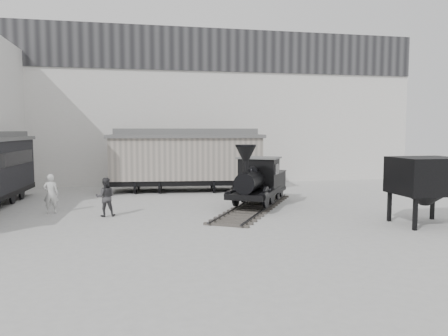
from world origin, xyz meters
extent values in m
plane|color=#9E9E9B|center=(0.00, 0.00, 0.00)|extent=(90.00, 90.00, 0.00)
cube|color=silver|center=(0.00, 15.00, 5.50)|extent=(34.00, 2.40, 11.00)
cube|color=#232326|center=(0.00, 13.75, 9.50)|extent=(34.00, 0.12, 3.00)
cube|color=#37332E|center=(1.72, 3.37, 0.08)|extent=(6.15, 8.55, 0.15)
cube|color=#2D2D30|center=(1.13, 3.72, 0.12)|extent=(4.56, 7.61, 0.06)
cube|color=#2D2D30|center=(2.31, 3.02, 0.12)|extent=(4.56, 7.61, 0.06)
cylinder|color=black|center=(0.83, 3.34, 0.68)|extent=(0.64, 0.96, 1.05)
cylinder|color=black|center=(2.12, 2.58, 0.68)|extent=(0.64, 0.96, 1.05)
cylinder|color=black|center=(1.47, 4.41, 0.68)|extent=(0.64, 0.96, 1.05)
cylinder|color=black|center=(2.75, 3.65, 0.68)|extent=(0.64, 0.96, 1.05)
cube|color=black|center=(1.79, 3.49, 0.79)|extent=(3.41, 3.94, 0.27)
cylinder|color=black|center=(1.45, 2.92, 1.41)|extent=(1.95, 2.38, 0.96)
cylinder|color=black|center=(1.01, 2.18, 2.15)|extent=(0.34, 0.34, 0.57)
cone|color=black|center=(1.01, 2.18, 2.78)|extent=(1.26, 1.26, 0.67)
sphere|color=black|center=(1.65, 3.25, 1.87)|extent=(0.50, 0.50, 0.50)
cube|color=black|center=(2.23, 4.23, 1.67)|extent=(2.27, 2.06, 1.48)
cube|color=#5A5A5A|center=(2.23, 4.23, 2.45)|extent=(2.53, 2.33, 0.08)
cube|color=black|center=(3.12, 5.72, 1.14)|extent=(2.46, 2.53, 0.86)
cylinder|color=black|center=(-3.13, 10.58, 0.41)|extent=(2.15, 1.04, 0.83)
cylinder|color=black|center=(1.61, 10.07, 0.41)|extent=(2.15, 1.04, 0.83)
cube|color=black|center=(-0.76, 10.32, 0.62)|extent=(9.55, 3.56, 0.31)
cube|color=gray|center=(-0.76, 10.32, 2.07)|extent=(9.56, 3.66, 2.59)
cube|color=#5A5A5A|center=(-0.76, 10.32, 3.47)|extent=(9.90, 4.00, 0.21)
cube|color=#5A5A5A|center=(-0.76, 10.32, 3.76)|extent=(8.99, 2.18, 0.37)
imported|color=silver|center=(-7.79, 4.11, 0.92)|extent=(0.68, 0.46, 1.83)
imported|color=#39383A|center=(-5.27, 2.87, 0.87)|extent=(0.88, 0.71, 1.74)
cube|color=black|center=(6.58, -2.36, 0.63)|extent=(0.14, 0.14, 1.26)
cube|color=black|center=(6.58, -0.63, 0.63)|extent=(0.14, 0.14, 1.26)
cube|color=black|center=(8.65, -0.63, 0.63)|extent=(0.14, 0.14, 1.26)
cube|color=black|center=(7.61, -1.49, 2.01)|extent=(2.54, 2.08, 1.49)
cone|color=black|center=(7.61, -1.49, 1.09)|extent=(1.96, 1.96, 0.57)
camera|label=1|loc=(-3.95, -17.10, 3.86)|focal=35.00mm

